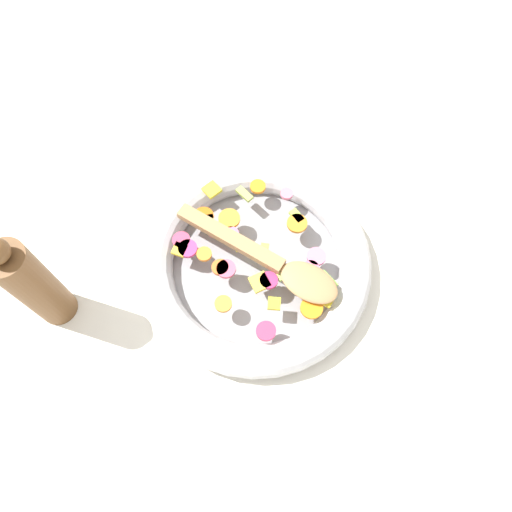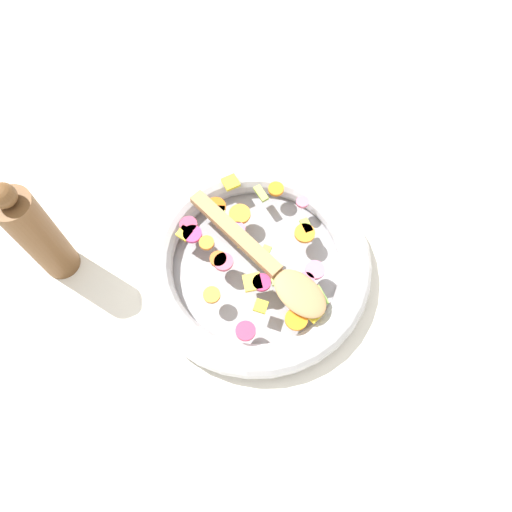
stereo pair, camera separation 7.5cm
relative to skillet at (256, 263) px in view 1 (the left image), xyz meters
name	(u,v)px [view 1 (the left image)]	position (x,y,z in m)	size (l,w,h in m)	color
ground_plane	(256,269)	(0.00, 0.00, -0.02)	(4.00, 4.00, 0.00)	silver
skillet	(256,263)	(0.00, 0.00, 0.00)	(0.36, 0.36, 0.05)	gray
chopped_vegetables	(254,253)	(0.00, 0.00, 0.03)	(0.25, 0.27, 0.01)	orange
wooden_spoon	(273,262)	(-0.03, 0.02, 0.04)	(0.25, 0.17, 0.01)	#A87F51
pepper_mill	(33,284)	(0.30, 0.07, 0.08)	(0.06, 0.06, 0.23)	brown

